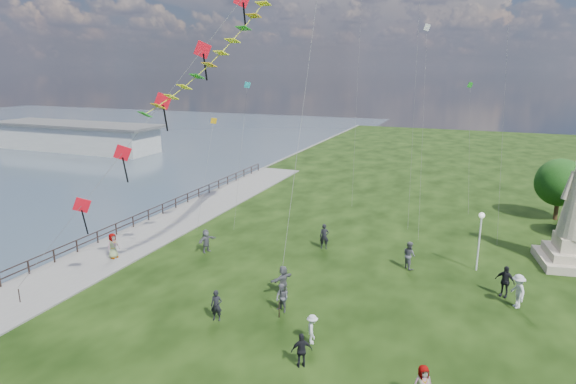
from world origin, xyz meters
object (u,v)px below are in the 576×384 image
at_px(lamppost, 480,229).
at_px(person_11, 283,280).
at_px(person_0, 216,305).
at_px(pier_pavilion, 77,136).
at_px(person_8, 518,291).
at_px(person_7, 409,255).
at_px(person_9, 505,281).
at_px(person_5, 206,241).
at_px(person_6, 324,236).
at_px(person_2, 312,329).
at_px(person_3, 302,350).
at_px(person_10, 113,247).
at_px(person_1, 282,298).

height_order(lamppost, person_11, lamppost).
xyz_separation_m(lamppost, person_0, (-12.45, -11.87, -2.00)).
distance_m(pier_pavilion, person_8, 72.21).
height_order(person_7, person_9, person_9).
bearing_deg(lamppost, person_5, -168.23).
bearing_deg(person_6, lamppost, -15.39).
height_order(person_2, person_5, person_5).
height_order(person_2, person_6, person_6).
height_order(person_2, person_3, person_3).
relative_size(person_6, person_8, 0.96).
distance_m(person_6, person_10, 14.76).
bearing_deg(person_7, person_3, 123.23).
bearing_deg(lamppost, pier_pavilion, 155.26).
bearing_deg(person_10, person_8, -71.85).
distance_m(lamppost, person_0, 17.32).
bearing_deg(person_3, person_6, -107.22).
height_order(pier_pavilion, lamppost, pier_pavilion).
xyz_separation_m(person_0, person_9, (13.98, 8.51, 0.11)).
relative_size(pier_pavilion, person_2, 20.45).
relative_size(lamppost, person_5, 2.33).
bearing_deg(person_6, person_0, -115.06).
bearing_deg(person_10, lamppost, -60.64).
bearing_deg(person_2, person_3, 160.22).
xyz_separation_m(person_10, person_11, (12.82, -0.52, -0.01)).
bearing_deg(person_11, person_5, -94.65).
relative_size(person_0, person_7, 0.90).
bearing_deg(person_11, lamppost, 150.28).
bearing_deg(person_8, person_10, -105.94).
bearing_deg(person_9, person_0, -125.11).
bearing_deg(person_0, person_5, 111.43).
relative_size(person_8, person_9, 1.03).
distance_m(lamppost, person_7, 4.75).
relative_size(pier_pavilion, person_3, 18.72).
distance_m(person_8, person_10, 25.48).
height_order(pier_pavilion, person_5, pier_pavilion).
bearing_deg(person_0, person_2, -15.02).
bearing_deg(person_8, lamppost, -176.96).
distance_m(lamppost, person_9, 4.14).
relative_size(person_7, person_9, 0.99).
distance_m(person_2, person_9, 12.28).
distance_m(lamppost, person_5, 18.48).
distance_m(pier_pavilion, person_2, 68.33).
xyz_separation_m(pier_pavilion, person_5, (44.05, -32.33, -1.00)).
height_order(person_1, person_8, person_8).
bearing_deg(pier_pavilion, person_9, -26.68).
bearing_deg(person_11, pier_pavilion, -101.76).
bearing_deg(person_1, person_6, 116.58).
bearing_deg(person_9, person_8, -39.14).
xyz_separation_m(person_2, person_10, (-16.08, 4.79, 0.15)).
bearing_deg(person_0, pier_pavilion, 127.94).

